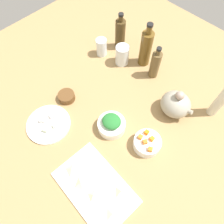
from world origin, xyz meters
The scene contains 28 objects.
tabletop centered at (0.00, 0.00, 1.50)cm, with size 190.00×190.00×3.00cm, color #A07E4F.
cutting_board centered at (18.57, -28.43, 3.50)cm, with size 33.76×21.26×1.00cm, color white.
plate_tofu centered at (-18.69, -24.54, 3.60)cm, with size 21.04×21.04×1.20cm, color white.
bowl_greens centered at (3.95, -4.29, 5.54)cm, with size 13.09×13.09×5.09cm, color white.
bowl_carrots centered at (21.54, 0.54, 5.71)cm, with size 12.27×12.27×5.41cm, color white.
bowl_small_side centered at (-24.14, -8.70, 4.87)cm, with size 8.41×8.41×3.74cm, color brown.
teapot centered at (18.98, 24.00, 9.15)cm, with size 16.16×13.68×15.53cm.
bottle_0 centered at (-30.90, 37.79, 12.40)cm, with size 5.67×5.67×22.14cm.
bottle_1 centered at (-12.44, 38.11, 13.88)cm, with size 6.38×6.38×25.89cm.
bottle_2 centered at (-2.74, 34.69, 11.36)cm, with size 5.14×5.14×19.68cm.
bottle_3 centered at (33.17, 36.77, 15.27)cm, with size 4.56×4.56×28.24cm.
drinking_glass_0 centered at (-34.23, 25.98, 8.16)cm, with size 6.09×6.09×10.32cm, color white.
drinking_glass_1 centered at (-21.21, 29.36, 8.73)cm, with size 7.41×7.41×11.45cm, color white.
carrot_cube_0 centered at (21.01, -1.04, 9.31)cm, with size 1.80×1.80×1.80cm, color orange.
carrot_cube_1 centered at (18.63, 2.96, 9.31)cm, with size 1.80×1.80×1.80cm, color orange.
carrot_cube_2 centered at (24.77, -2.01, 9.31)cm, with size 1.80×1.80×1.80cm, color orange.
carrot_cube_3 centered at (22.26, 2.25, 9.31)cm, with size 1.80×1.80×1.80cm, color orange.
carrot_cube_4 centered at (18.11, -0.70, 9.31)cm, with size 1.80×1.80×1.80cm, color orange.
chopped_greens_mound centered at (3.95, -4.29, 9.95)cm, with size 8.82×8.21×3.73cm, color #277330.
tofu_cube_0 centered at (-21.65, -25.70, 5.30)cm, with size 2.20×2.20×2.20cm, color white.
tofu_cube_1 centered at (-20.16, -20.72, 5.30)cm, with size 2.20×2.20×2.20cm, color white.
tofu_cube_2 centered at (-16.60, -27.43, 5.30)cm, with size 2.20×2.20×2.20cm, color #E3F4CB.
tofu_cube_3 centered at (-14.87, -22.85, 5.30)cm, with size 2.20×2.20×2.20cm, color white.
dumpling_0 centered at (30.60, -30.60, 5.05)cm, with size 5.11×4.46×2.10cm, color beige.
dumpling_1 centered at (13.47, -31.58, 5.51)cm, with size 4.78×4.60×3.01cm, color beige.
dumpling_2 centered at (6.50, -30.52, 5.25)cm, with size 5.03×4.92×2.49cm, color beige.
dumpling_3 centered at (20.42, -31.23, 5.15)cm, with size 4.13×3.80×2.30cm, color beige.
dumpling_4 centered at (27.36, -22.48, 5.35)cm, with size 4.73×4.18×2.69cm, color beige.
Camera 1 is at (33.76, -34.03, 93.47)cm, focal length 33.27 mm.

